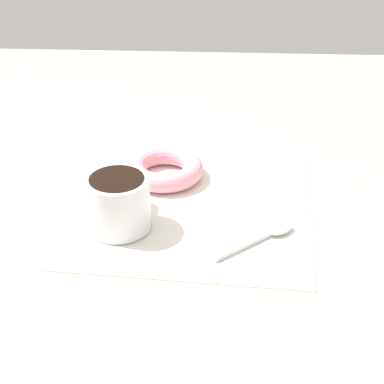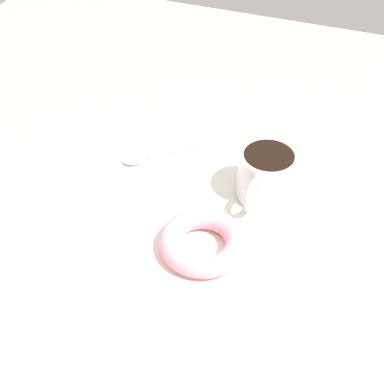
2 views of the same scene
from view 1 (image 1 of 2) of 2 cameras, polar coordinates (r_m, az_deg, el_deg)
name	(u,v)px [view 1 (image 1 of 2)]	position (r cm, az deg, el deg)	size (l,w,h in cm)	color
ground_plane	(209,211)	(83.01, 1.54, -1.74)	(120.00, 120.00, 2.00)	tan
napkin	(192,206)	(81.86, 0.00, -1.29)	(30.12, 30.12, 0.30)	white
coffee_cup	(119,201)	(76.55, -6.55, -0.81)	(10.35, 7.68, 6.72)	silver
donut	(165,169)	(87.49, -2.45, 2.08)	(10.57, 10.57, 2.64)	pink
spoon	(271,232)	(76.57, 7.01, -3.59)	(8.74, 9.89, 0.90)	silver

